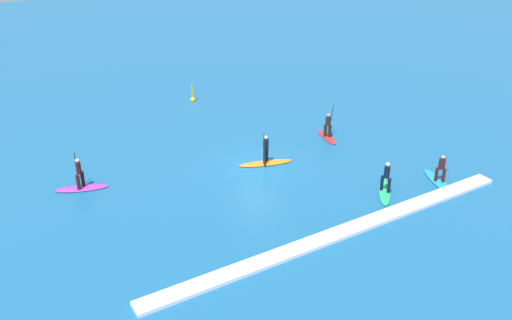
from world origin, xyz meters
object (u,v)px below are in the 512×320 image
Objects in this scene: marker_buoy at (193,99)px; surfer_on_green_board at (385,185)px; surfer_on_purple_board at (81,183)px; surfer_on_blue_board at (440,177)px; surfer_on_red_board at (328,131)px; surfer_on_orange_board at (266,158)px.

surfer_on_green_board is at bearing -80.41° from marker_buoy.
surfer_on_green_board is 0.88× the size of surfer_on_purple_board.
marker_buoy is (11.04, 9.13, -0.19)m from surfer_on_purple_board.
surfer_on_green_board is at bearing -84.15° from surfer_on_blue_board.
surfer_on_orange_board is at bearing 113.34° from surfer_on_red_board.
marker_buoy is (0.74, 11.81, -0.22)m from surfer_on_orange_board.
surfer_on_green_board is 1.05× the size of surfer_on_red_board.
surfer_on_orange_board reaches higher than surfer_on_purple_board.
surfer_on_green_board is (3.78, -6.22, 0.05)m from surfer_on_orange_board.
surfer_on_red_board is at bearing -66.09° from marker_buoy.
marker_buoy is (-6.42, 18.80, -0.19)m from surfer_on_blue_board.
surfer_on_orange_board is 10.65m from surfer_on_purple_board.
surfer_on_blue_board is at bearing 170.77° from surfer_on_purple_board.
surfer_on_purple_board is at bearing 3.09° from surfer_on_orange_board.
surfer_on_red_board is at bearing -149.65° from surfer_on_blue_board.
surfer_on_red_board is 0.77× the size of surfer_on_blue_board.
surfer_on_green_board reaches higher than surfer_on_blue_board.
surfer_on_orange_board is 11.84m from marker_buoy.
surfer_on_orange_board is 10.00m from surfer_on_blue_board.
surfer_on_orange_board reaches higher than marker_buoy.
surfer_on_blue_board is 19.96m from surfer_on_purple_board.
marker_buoy is at bearing -75.91° from surfer_on_orange_board.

